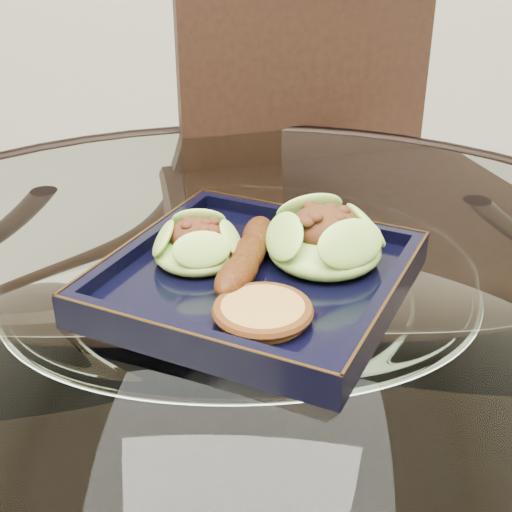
{
  "coord_description": "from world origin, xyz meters",
  "views": [
    {
      "loc": [
        0.05,
        -0.57,
        1.12
      ],
      "look_at": [
        0.01,
        0.03,
        0.8
      ],
      "focal_mm": 50.0,
      "sensor_mm": 36.0,
      "label": 1
    }
  ],
  "objects": [
    {
      "name": "lettuce_wrap_left",
      "position": [
        -0.05,
        0.05,
        0.8
      ],
      "size": [
        0.11,
        0.11,
        0.03
      ],
      "primitive_type": "ellipsoid",
      "rotation": [
        0.0,
        0.0,
        -0.27
      ],
      "color": "olive",
      "rests_on": "navy_plate"
    },
    {
      "name": "dining_chair",
      "position": [
        0.1,
        0.46,
        0.56
      ],
      "size": [
        0.55,
        0.55,
        1.0
      ],
      "rotation": [
        0.0,
        0.0,
        0.32
      ],
      "color": "black",
      "rests_on": "ground"
    },
    {
      "name": "navy_plate",
      "position": [
        0.01,
        0.03,
        0.77
      ],
      "size": [
        0.35,
        0.35,
        0.02
      ],
      "primitive_type": "cube",
      "rotation": [
        0.0,
        0.0,
        -0.39
      ],
      "color": "black",
      "rests_on": "dining_table"
    },
    {
      "name": "lettuce_wrap_right",
      "position": [
        0.08,
        0.06,
        0.8
      ],
      "size": [
        0.11,
        0.11,
        0.04
      ],
      "primitive_type": "ellipsoid",
      "rotation": [
        0.0,
        0.0,
        0.01
      ],
      "color": "#5D952B",
      "rests_on": "navy_plate"
    },
    {
      "name": "roasted_plantain",
      "position": [
        0.0,
        0.04,
        0.8
      ],
      "size": [
        0.06,
        0.16,
        0.03
      ],
      "primitive_type": "ellipsoid",
      "rotation": [
        0.0,
        0.0,
        1.39
      ],
      "color": "#5A2709",
      "rests_on": "navy_plate"
    },
    {
      "name": "dining_table",
      "position": [
        -0.0,
        -0.0,
        0.6
      ],
      "size": [
        1.13,
        1.13,
        0.77
      ],
      "color": "white",
      "rests_on": "ground"
    },
    {
      "name": "crumb_patty",
      "position": [
        0.02,
        -0.05,
        0.79
      ],
      "size": [
        0.1,
        0.1,
        0.01
      ],
      "primitive_type": "cylinder",
      "rotation": [
        0.0,
        0.0,
        -0.3
      ],
      "color": "#AA8238",
      "rests_on": "navy_plate"
    }
  ]
}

